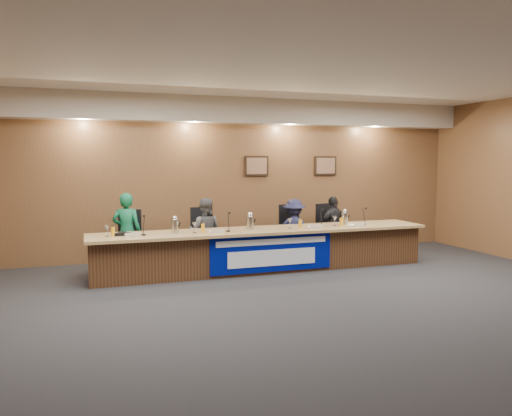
# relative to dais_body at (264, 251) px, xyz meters

# --- Properties ---
(floor) EXTENTS (10.00, 10.00, 0.00)m
(floor) POSITION_rel_dais_body_xyz_m (0.00, -2.40, -0.35)
(floor) COLOR black
(floor) RESTS_ON ground
(ceiling) EXTENTS (10.00, 8.00, 0.04)m
(ceiling) POSITION_rel_dais_body_xyz_m (0.00, -2.40, 2.85)
(ceiling) COLOR silver
(ceiling) RESTS_ON wall_back
(wall_back) EXTENTS (10.00, 0.04, 3.20)m
(wall_back) POSITION_rel_dais_body_xyz_m (0.00, 1.60, 1.25)
(wall_back) COLOR brown
(wall_back) RESTS_ON floor
(soffit) EXTENTS (10.00, 0.50, 0.50)m
(soffit) POSITION_rel_dais_body_xyz_m (0.00, 1.35, 2.60)
(soffit) COLOR #C0B4A4
(soffit) RESTS_ON wall_back
(dais_body) EXTENTS (6.00, 0.80, 0.70)m
(dais_body) POSITION_rel_dais_body_xyz_m (0.00, 0.00, 0.00)
(dais_body) COLOR #442816
(dais_body) RESTS_ON floor
(dais_top) EXTENTS (6.10, 0.95, 0.05)m
(dais_top) POSITION_rel_dais_body_xyz_m (0.00, -0.05, 0.38)
(dais_top) COLOR #9B7A4C
(dais_top) RESTS_ON dais_body
(banner) EXTENTS (2.20, 0.02, 0.65)m
(banner) POSITION_rel_dais_body_xyz_m (0.00, -0.41, 0.03)
(banner) COLOR #000B7B
(banner) RESTS_ON dais_body
(banner_text_upper) EXTENTS (2.00, 0.01, 0.10)m
(banner_text_upper) POSITION_rel_dais_body_xyz_m (0.00, -0.43, 0.23)
(banner_text_upper) COLOR silver
(banner_text_upper) RESTS_ON banner
(banner_text_lower) EXTENTS (1.60, 0.01, 0.28)m
(banner_text_lower) POSITION_rel_dais_body_xyz_m (0.00, -0.43, -0.05)
(banner_text_lower) COLOR silver
(banner_text_lower) RESTS_ON banner
(wall_photo_left) EXTENTS (0.52, 0.04, 0.42)m
(wall_photo_left) POSITION_rel_dais_body_xyz_m (0.40, 1.57, 1.50)
(wall_photo_left) COLOR black
(wall_photo_left) RESTS_ON wall_back
(wall_photo_right) EXTENTS (0.52, 0.04, 0.42)m
(wall_photo_right) POSITION_rel_dais_body_xyz_m (2.00, 1.57, 1.50)
(wall_photo_right) COLOR black
(wall_photo_right) RESTS_ON wall_back
(panelist_a) EXTENTS (0.60, 0.49, 1.40)m
(panelist_a) POSITION_rel_dais_body_xyz_m (-2.33, 0.69, 0.35)
(panelist_a) COLOR #0E5536
(panelist_a) RESTS_ON floor
(panelist_b) EXTENTS (0.75, 0.67, 1.27)m
(panelist_b) POSITION_rel_dais_body_xyz_m (-0.92, 0.69, 0.29)
(panelist_b) COLOR #494B4F
(panelist_b) RESTS_ON floor
(panelist_c) EXTENTS (0.89, 0.69, 1.21)m
(panelist_c) POSITION_rel_dais_body_xyz_m (0.88, 0.69, 0.25)
(panelist_c) COLOR #181A38
(panelist_c) RESTS_ON floor
(panelist_d) EXTENTS (0.78, 0.48, 1.24)m
(panelist_d) POSITION_rel_dais_body_xyz_m (1.76, 0.69, 0.27)
(panelist_d) COLOR black
(panelist_d) RESTS_ON floor
(office_chair_a) EXTENTS (0.62, 0.62, 0.08)m
(office_chair_a) POSITION_rel_dais_body_xyz_m (-2.33, 0.79, 0.13)
(office_chair_a) COLOR black
(office_chair_a) RESTS_ON floor
(office_chair_b) EXTENTS (0.50, 0.50, 0.08)m
(office_chair_b) POSITION_rel_dais_body_xyz_m (-0.92, 0.79, 0.13)
(office_chair_b) COLOR black
(office_chair_b) RESTS_ON floor
(office_chair_c) EXTENTS (0.53, 0.53, 0.08)m
(office_chair_c) POSITION_rel_dais_body_xyz_m (0.88, 0.79, 0.13)
(office_chair_c) COLOR black
(office_chair_c) RESTS_ON floor
(office_chair_d) EXTENTS (0.60, 0.60, 0.08)m
(office_chair_d) POSITION_rel_dais_body_xyz_m (1.76, 0.79, 0.13)
(office_chair_d) COLOR black
(office_chair_d) RESTS_ON floor
(nameplate_a) EXTENTS (0.24, 0.08, 0.10)m
(nameplate_a) POSITION_rel_dais_body_xyz_m (-2.31, -0.27, 0.45)
(nameplate_a) COLOR white
(nameplate_a) RESTS_ON dais_top
(microphone_a) EXTENTS (0.07, 0.07, 0.02)m
(microphone_a) POSITION_rel_dais_body_xyz_m (-2.13, -0.13, 0.41)
(microphone_a) COLOR black
(microphone_a) RESTS_ON dais_top
(juice_glass_a) EXTENTS (0.06, 0.06, 0.15)m
(juice_glass_a) POSITION_rel_dais_body_xyz_m (-2.60, -0.07, 0.47)
(juice_glass_a) COLOR orange
(juice_glass_a) RESTS_ON dais_top
(water_glass_a) EXTENTS (0.08, 0.08, 0.18)m
(water_glass_a) POSITION_rel_dais_body_xyz_m (-2.70, -0.06, 0.49)
(water_glass_a) COLOR silver
(water_glass_a) RESTS_ON dais_top
(nameplate_b) EXTENTS (0.24, 0.08, 0.10)m
(nameplate_b) POSITION_rel_dais_body_xyz_m (-0.94, -0.28, 0.45)
(nameplate_b) COLOR white
(nameplate_b) RESTS_ON dais_top
(microphone_b) EXTENTS (0.07, 0.07, 0.02)m
(microphone_b) POSITION_rel_dais_body_xyz_m (-0.71, -0.16, 0.41)
(microphone_b) COLOR black
(microphone_b) RESTS_ON dais_top
(juice_glass_b) EXTENTS (0.06, 0.06, 0.15)m
(juice_glass_b) POSITION_rel_dais_body_xyz_m (-1.15, -0.13, 0.47)
(juice_glass_b) COLOR orange
(juice_glass_b) RESTS_ON dais_top
(water_glass_b) EXTENTS (0.08, 0.08, 0.18)m
(water_glass_b) POSITION_rel_dais_body_xyz_m (-1.29, -0.14, 0.49)
(water_glass_b) COLOR silver
(water_glass_b) RESTS_ON dais_top
(nameplate_c) EXTENTS (0.24, 0.08, 0.10)m
(nameplate_c) POSITION_rel_dais_body_xyz_m (0.89, -0.30, 0.45)
(nameplate_c) COLOR white
(nameplate_c) RESTS_ON dais_top
(microphone_c) EXTENTS (0.07, 0.07, 0.02)m
(microphone_c) POSITION_rel_dais_body_xyz_m (1.03, -0.17, 0.41)
(microphone_c) COLOR black
(microphone_c) RESTS_ON dais_top
(juice_glass_c) EXTENTS (0.06, 0.06, 0.15)m
(juice_glass_c) POSITION_rel_dais_body_xyz_m (0.66, -0.10, 0.47)
(juice_glass_c) COLOR orange
(juice_glass_c) RESTS_ON dais_top
(water_glass_c) EXTENTS (0.08, 0.08, 0.18)m
(water_glass_c) POSITION_rel_dais_body_xyz_m (0.44, -0.13, 0.49)
(water_glass_c) COLOR silver
(water_glass_c) RESTS_ON dais_top
(nameplate_d) EXTENTS (0.24, 0.08, 0.10)m
(nameplate_d) POSITION_rel_dais_body_xyz_m (1.74, -0.32, 0.45)
(nameplate_d) COLOR white
(nameplate_d) RESTS_ON dais_top
(microphone_d) EXTENTS (0.07, 0.07, 0.02)m
(microphone_d) POSITION_rel_dais_body_xyz_m (1.92, -0.17, 0.41)
(microphone_d) COLOR black
(microphone_d) RESTS_ON dais_top
(juice_glass_d) EXTENTS (0.06, 0.06, 0.15)m
(juice_glass_d) POSITION_rel_dais_body_xyz_m (1.50, -0.10, 0.47)
(juice_glass_d) COLOR orange
(juice_glass_d) RESTS_ON dais_top
(water_glass_d) EXTENTS (0.08, 0.08, 0.18)m
(water_glass_d) POSITION_rel_dais_body_xyz_m (1.35, -0.11, 0.49)
(water_glass_d) COLOR silver
(water_glass_d) RESTS_ON dais_top
(carafe_left) EXTENTS (0.12, 0.12, 0.23)m
(carafe_left) POSITION_rel_dais_body_xyz_m (-1.61, -0.06, 0.52)
(carafe_left) COLOR silver
(carafe_left) RESTS_ON dais_top
(carafe_mid) EXTENTS (0.13, 0.13, 0.24)m
(carafe_mid) POSITION_rel_dais_body_xyz_m (-0.28, -0.04, 0.52)
(carafe_mid) COLOR silver
(carafe_mid) RESTS_ON dais_top
(carafe_right) EXTENTS (0.13, 0.13, 0.23)m
(carafe_right) POSITION_rel_dais_body_xyz_m (1.63, 0.01, 0.52)
(carafe_right) COLOR silver
(carafe_right) RESTS_ON dais_top
(speakerphone) EXTENTS (0.32, 0.32, 0.05)m
(speakerphone) POSITION_rel_dais_body_xyz_m (-2.45, -0.01, 0.43)
(speakerphone) COLOR black
(speakerphone) RESTS_ON dais_top
(paper_stack) EXTENTS (0.26, 0.33, 0.01)m
(paper_stack) POSITION_rel_dais_body_xyz_m (1.78, -0.08, 0.40)
(paper_stack) COLOR white
(paper_stack) RESTS_ON dais_top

